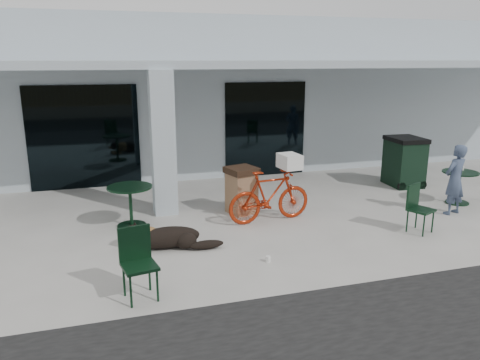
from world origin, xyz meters
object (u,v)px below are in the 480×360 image
object	(u,v)px
bicycle	(270,196)
dog	(167,236)
cafe_chair_near	(140,265)
cafe_chair_far_a	(421,209)
person	(455,180)
trash_receptacle	(242,190)
cafe_table_far	(459,188)
wheeled_bin	(404,162)
cafe_table_near	(131,206)

from	to	relation	value
bicycle	dog	xyz separation A→B (m)	(-2.27, -0.84, -0.33)
cafe_chair_near	cafe_chair_far_a	size ratio (longest dim) A/B	1.09
cafe_chair_far_a	cafe_chair_near	bearing A→B (deg)	167.27
person	trash_receptacle	xyz separation A→B (m)	(-4.44, 1.40, -0.26)
cafe_chair_near	cafe_table_far	xyz separation A→B (m)	(7.63, 2.51, -0.13)
bicycle	cafe_chair_near	size ratio (longest dim) A/B	1.78
cafe_chair_near	wheeled_bin	xyz separation A→B (m)	(7.37, 4.30, 0.14)
cafe_table_far	cafe_table_near	bearing A→B (deg)	175.52
person	wheeled_bin	world-z (taller)	person
wheeled_bin	person	bearing A→B (deg)	-96.47
bicycle	dog	distance (m)	2.44
bicycle	trash_receptacle	world-z (taller)	bicycle
cafe_table_near	cafe_chair_far_a	world-z (taller)	cafe_chair_far_a
cafe_table_near	bicycle	bearing A→B (deg)	-10.39
cafe_table_near	cafe_table_far	world-z (taller)	cafe_table_near
cafe_chair_near	wheeled_bin	distance (m)	8.53
dog	trash_receptacle	bearing A→B (deg)	54.21
cafe_table_far	cafe_chair_far_a	xyz separation A→B (m)	(-2.10, -1.38, 0.09)
bicycle	dog	bearing A→B (deg)	104.17
bicycle	person	world-z (taller)	person
cafe_chair_far_a	bicycle	bearing A→B (deg)	126.75
dog	cafe_chair_near	xyz separation A→B (m)	(-0.63, -1.75, 0.29)
cafe_table_far	person	bearing A→B (deg)	-138.42
wheeled_bin	trash_receptacle	bearing A→B (deg)	-164.68
dog	trash_receptacle	xyz separation A→B (m)	(1.87, 1.55, 0.29)
cafe_chair_far_a	trash_receptacle	bearing A→B (deg)	120.09
cafe_table_near	person	xyz separation A→B (m)	(6.86, -1.20, 0.35)
person	trash_receptacle	distance (m)	4.67
dog	cafe_chair_far_a	distance (m)	4.94
cafe_chair_near	trash_receptacle	bearing A→B (deg)	42.04
cafe_chair_near	person	world-z (taller)	person
bicycle	trash_receptacle	xyz separation A→B (m)	(-0.40, 0.72, -0.03)
cafe_table_near	person	bearing A→B (deg)	-9.93
dog	cafe_chair_far_a	world-z (taller)	cafe_chair_far_a
cafe_table_far	dog	bearing A→B (deg)	-173.78
cafe_table_far	trash_receptacle	xyz separation A→B (m)	(-5.13, 0.79, 0.13)
cafe_table_far	cafe_chair_far_a	bearing A→B (deg)	-146.70
cafe_chair_near	bicycle	bearing A→B (deg)	30.89
bicycle	wheeled_bin	xyz separation A→B (m)	(4.48, 1.72, 0.10)
dog	cafe_chair_far_a	bearing A→B (deg)	7.27
cafe_chair_near	trash_receptacle	distance (m)	4.14
cafe_table_near	cafe_chair_near	bearing A→B (deg)	-91.48
cafe_table_near	wheeled_bin	xyz separation A→B (m)	(7.29, 1.20, 0.23)
cafe_chair_far_a	wheeled_bin	distance (m)	3.67
bicycle	cafe_table_near	world-z (taller)	bicycle
dog	person	distance (m)	6.34
bicycle	cafe_table_near	size ratio (longest dim) A/B	2.03
bicycle	cafe_chair_far_a	size ratio (longest dim) A/B	1.94
cafe_chair_far_a	wheeled_bin	xyz separation A→B (m)	(1.85, 3.17, 0.18)
bicycle	cafe_chair_far_a	distance (m)	3.01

